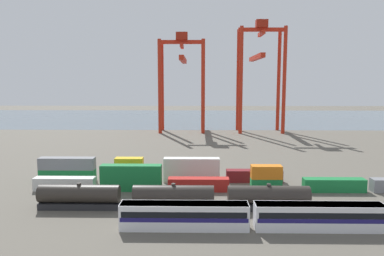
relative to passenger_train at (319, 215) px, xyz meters
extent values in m
plane|color=#5B564C|center=(-8.69, 60.46, -2.14)|extent=(420.00, 420.00, 0.00)
cube|color=slate|center=(-8.69, 165.83, -2.14)|extent=(400.00, 110.00, 0.01)
cube|color=silver|center=(-19.89, 0.00, -0.19)|extent=(18.99, 3.10, 3.90)
cube|color=navy|center=(-19.89, 0.00, -0.29)|extent=(18.61, 3.14, 0.64)
cube|color=black|center=(-19.89, 0.00, 0.49)|extent=(18.23, 3.13, 0.90)
cube|color=slate|center=(-19.89, 0.00, 1.58)|extent=(18.80, 2.85, 0.36)
cube|color=silver|center=(0.00, 0.00, -0.19)|extent=(18.99, 3.10, 3.90)
cube|color=navy|center=(0.00, 0.00, -0.29)|extent=(18.61, 3.14, 0.64)
cube|color=black|center=(0.00, 0.00, 0.49)|extent=(18.23, 3.13, 0.90)
cube|color=slate|center=(0.00, 0.00, 1.58)|extent=(18.80, 2.85, 0.36)
cube|color=#232326|center=(-38.25, 8.49, -1.59)|extent=(13.79, 2.50, 1.10)
cylinder|color=#2D2823|center=(-38.25, 8.49, 0.48)|extent=(13.79, 3.04, 3.04)
cylinder|color=#2D2823|center=(-38.25, 8.49, 2.18)|extent=(0.70, 0.70, 0.36)
cube|color=#232326|center=(-22.06, 8.49, -1.59)|extent=(13.79, 2.50, 1.10)
cylinder|color=#2D2823|center=(-22.06, 8.49, 0.48)|extent=(13.79, 3.04, 3.04)
cylinder|color=#2D2823|center=(-22.06, 8.49, 2.18)|extent=(0.70, 0.70, 0.36)
cube|color=#232326|center=(-5.87, 8.49, -1.59)|extent=(13.79, 2.50, 1.10)
cylinder|color=#2D2823|center=(-5.87, 8.49, 0.48)|extent=(13.79, 3.04, 3.04)
cylinder|color=#2D2823|center=(-5.87, 8.49, 2.18)|extent=(0.70, 0.70, 0.36)
cube|color=silver|center=(-44.68, 19.26, -0.84)|extent=(12.10, 2.44, 2.60)
cube|color=#197538|center=(-31.23, 19.26, -0.84)|extent=(12.10, 2.44, 2.60)
cube|color=#197538|center=(-31.23, 19.26, 1.76)|extent=(12.10, 2.44, 2.60)
cube|color=#AD211C|center=(-17.78, 19.26, -0.84)|extent=(12.10, 2.44, 2.60)
cube|color=#197538|center=(-4.33, 19.26, -0.84)|extent=(6.04, 2.44, 2.60)
cube|color=orange|center=(-4.33, 19.26, 1.76)|extent=(6.04, 2.44, 2.60)
cube|color=#197538|center=(9.12, 19.26, -0.84)|extent=(12.10, 2.44, 2.60)
cube|color=#197538|center=(-46.52, 26.15, -0.84)|extent=(12.10, 2.44, 2.60)
cube|color=slate|center=(-46.52, 26.15, 1.76)|extent=(12.10, 2.44, 2.60)
cube|color=#1C4299|center=(-32.90, 26.15, -0.84)|extent=(6.04, 2.44, 2.60)
cube|color=gold|center=(-32.90, 26.15, 1.76)|extent=(6.04, 2.44, 2.60)
cube|color=silver|center=(-19.28, 26.15, -0.84)|extent=(12.10, 2.44, 2.60)
cube|color=silver|center=(-19.28, 26.15, 1.76)|extent=(12.10, 2.44, 2.60)
cube|color=maroon|center=(-5.66, 26.15, -0.84)|extent=(12.10, 2.44, 2.60)
cylinder|color=red|center=(-33.78, 101.03, 17.18)|extent=(1.50, 1.50, 38.66)
cylinder|color=red|center=(-15.91, 101.03, 17.18)|extent=(1.50, 1.50, 38.66)
cylinder|color=red|center=(-33.78, 110.91, 17.18)|extent=(1.50, 1.50, 38.66)
cylinder|color=red|center=(-15.91, 110.91, 17.18)|extent=(1.50, 1.50, 38.66)
cube|color=red|center=(-24.85, 105.97, 35.71)|extent=(19.47, 1.20, 1.60)
cube|color=red|center=(-24.85, 105.97, 34.11)|extent=(1.20, 11.49, 1.60)
cube|color=red|center=(-24.85, 119.21, 29.12)|extent=(2.00, 37.84, 2.00)
cube|color=maroon|center=(-24.85, 105.97, 38.11)|extent=(4.80, 4.00, 3.20)
cylinder|color=red|center=(-0.48, 100.57, 19.68)|extent=(1.50, 1.50, 43.64)
cylinder|color=red|center=(17.17, 100.57, 19.68)|extent=(1.50, 1.50, 43.64)
cylinder|color=red|center=(-0.48, 111.37, 19.68)|extent=(1.50, 1.50, 43.64)
cylinder|color=red|center=(17.17, 111.37, 19.68)|extent=(1.50, 1.50, 43.64)
cube|color=red|center=(8.35, 105.97, 40.70)|extent=(19.25, 1.20, 1.60)
cube|color=red|center=(8.35, 105.97, 39.10)|extent=(1.20, 12.41, 1.60)
cube|color=red|center=(8.35, 118.03, 30.03)|extent=(2.00, 34.47, 2.00)
cube|color=maroon|center=(8.35, 105.97, 43.10)|extent=(4.80, 4.00, 3.20)
camera|label=1|loc=(-17.82, -53.11, 19.75)|focal=34.89mm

